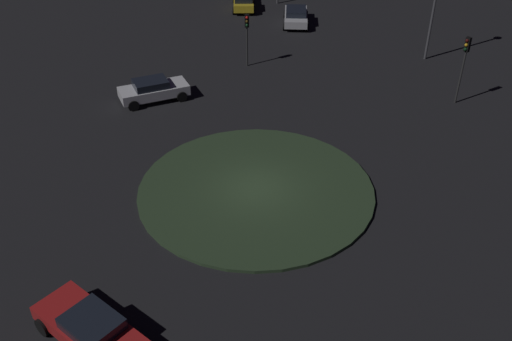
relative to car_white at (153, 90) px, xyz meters
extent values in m
plane|color=black|center=(-6.64, 9.80, -0.75)|extent=(119.30, 119.30, 0.00)
cylinder|color=#2D4228|center=(-6.64, 9.80, -0.67)|extent=(11.69, 11.69, 0.16)
cube|color=white|center=(-0.03, -0.01, -0.10)|extent=(4.66, 3.39, 0.62)
cube|color=black|center=(0.12, 0.05, 0.44)|extent=(2.54, 2.28, 0.46)
cylinder|color=black|center=(-1.08, -1.46, -0.41)|extent=(0.71, 0.48, 0.67)
cylinder|color=black|center=(-1.81, 0.15, -0.41)|extent=(0.71, 0.48, 0.67)
cylinder|color=black|center=(1.75, -0.18, -0.41)|extent=(0.71, 0.48, 0.67)
cylinder|color=black|center=(1.02, 1.43, -0.41)|extent=(0.71, 0.48, 0.67)
cube|color=gold|center=(-5.22, -18.44, -0.12)|extent=(1.90, 4.59, 0.62)
cylinder|color=black|center=(-4.28, -20.04, -0.43)|extent=(0.24, 0.64, 0.64)
cylinder|color=black|center=(-4.39, -16.78, -0.43)|extent=(0.24, 0.64, 0.64)
cylinder|color=black|center=(-6.15, -16.84, -0.43)|extent=(0.24, 0.64, 0.64)
cube|color=silver|center=(-9.77, -14.38, -0.14)|extent=(2.09, 4.52, 0.59)
cube|color=black|center=(-9.76, -14.22, 0.40)|extent=(1.76, 2.34, 0.47)
cylinder|color=black|center=(-10.63, -12.74, -0.44)|extent=(0.25, 0.64, 0.63)
cylinder|color=black|center=(-8.75, -12.83, -0.44)|extent=(0.25, 0.64, 0.63)
cylinder|color=black|center=(-10.78, -15.93, -0.44)|extent=(0.25, 0.64, 0.63)
cylinder|color=black|center=(-8.90, -16.02, -0.44)|extent=(0.25, 0.64, 0.63)
cube|color=red|center=(-0.84, 19.13, -0.11)|extent=(4.71, 4.27, 0.57)
cube|color=black|center=(-1.02, 19.27, 0.39)|extent=(2.51, 2.45, 0.44)
cylinder|color=black|center=(1.02, 18.79, -0.39)|extent=(0.69, 0.62, 0.71)
cylinder|color=black|center=(-0.11, 17.39, -0.39)|extent=(0.69, 0.62, 0.71)
cylinder|color=#2D2D2D|center=(-19.24, 0.13, 0.97)|extent=(0.12, 0.12, 3.44)
cube|color=black|center=(-19.24, 0.13, 3.14)|extent=(0.36, 0.37, 0.90)
sphere|color=#3F0C0C|center=(-19.12, 0.22, 3.41)|extent=(0.20, 0.20, 0.20)
sphere|color=yellow|center=(-19.12, 0.22, 3.14)|extent=(0.20, 0.20, 0.20)
sphere|color=#0F3819|center=(-19.12, 0.22, 2.87)|extent=(0.20, 0.20, 0.20)
cylinder|color=#2D2D2D|center=(-5.85, -5.56, 0.68)|extent=(0.12, 0.12, 2.87)
cube|color=black|center=(-5.85, -5.56, 2.57)|extent=(0.31, 0.24, 0.90)
sphere|color=red|center=(-5.86, -5.41, 2.84)|extent=(0.20, 0.20, 0.20)
sphere|color=#4C380F|center=(-5.86, -5.41, 2.57)|extent=(0.20, 0.20, 0.20)
sphere|color=#0F3819|center=(-5.86, -5.41, 2.30)|extent=(0.20, 0.20, 0.20)
cylinder|color=#4C4C51|center=(-19.00, -6.95, 3.24)|extent=(0.18, 0.18, 7.99)
camera|label=1|loc=(-6.88, 32.50, 15.77)|focal=39.60mm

